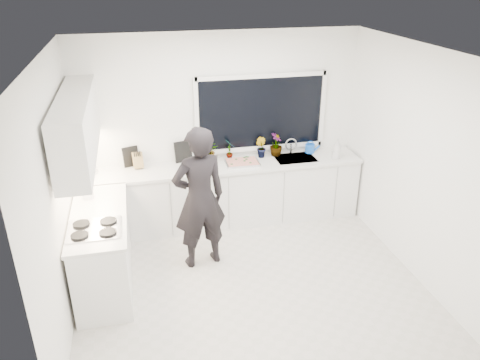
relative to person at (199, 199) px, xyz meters
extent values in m
cube|color=beige|center=(0.50, -0.50, -0.92)|extent=(4.00, 3.50, 0.02)
cube|color=white|center=(0.50, 1.26, 0.44)|extent=(4.00, 0.02, 2.70)
cube|color=white|center=(-1.51, -0.50, 0.44)|extent=(0.02, 3.50, 2.70)
cube|color=white|center=(2.51, -0.50, 0.44)|extent=(0.02, 3.50, 2.70)
cube|color=white|center=(0.50, -0.50, 1.80)|extent=(4.00, 3.50, 0.02)
cube|color=black|center=(1.10, 1.23, 0.64)|extent=(1.80, 0.02, 1.00)
cube|color=white|center=(0.50, 0.95, -0.47)|extent=(3.92, 0.58, 0.88)
cube|color=white|center=(-1.17, -0.15, -0.47)|extent=(0.58, 1.60, 0.88)
cube|color=silver|center=(0.50, 0.94, -0.01)|extent=(3.94, 0.62, 0.04)
cube|color=silver|center=(-1.17, -0.15, -0.01)|extent=(0.62, 1.60, 0.04)
cube|color=white|center=(-1.29, 0.20, 0.94)|extent=(0.34, 2.10, 0.70)
cube|color=silver|center=(1.55, 0.95, -0.04)|extent=(0.58, 0.42, 0.14)
cylinder|color=silver|center=(1.55, 1.15, 0.12)|extent=(0.03, 0.03, 0.22)
cube|color=black|center=(-1.19, -0.50, 0.03)|extent=(0.56, 0.48, 0.03)
imported|color=black|center=(0.00, 0.00, 0.00)|extent=(0.74, 0.56, 1.82)
cube|color=silver|center=(0.75, 0.92, 0.03)|extent=(0.48, 0.36, 0.03)
cube|color=red|center=(0.75, 0.92, 0.04)|extent=(0.44, 0.32, 0.01)
cylinder|color=blue|center=(1.83, 1.11, 0.08)|extent=(0.16, 0.16, 0.13)
cylinder|color=white|center=(-1.31, 1.05, 0.14)|extent=(0.14, 0.14, 0.26)
cube|color=#9B7248|center=(-0.68, 1.09, 0.12)|extent=(0.14, 0.12, 0.22)
cylinder|color=silver|center=(-1.30, 0.30, 0.09)|extent=(0.15, 0.15, 0.16)
cube|color=black|center=(-0.77, 1.19, 0.15)|extent=(0.21, 0.09, 0.28)
cube|color=black|center=(-0.05, 1.19, 0.16)|extent=(0.25, 0.08, 0.30)
imported|color=#26662D|center=(0.31, 1.11, 0.17)|extent=(0.36, 0.35, 0.32)
imported|color=#26662D|center=(0.61, 1.11, 0.16)|extent=(0.13, 0.17, 0.30)
imported|color=#26662D|center=(1.07, 1.11, 0.16)|extent=(0.18, 0.20, 0.29)
imported|color=#26662D|center=(1.30, 1.11, 0.18)|extent=(0.26, 0.26, 0.34)
imported|color=#D8BF66|center=(2.13, 0.80, 0.16)|extent=(0.16, 0.16, 0.30)
imported|color=#D8BF66|center=(2.09, 0.80, 0.10)|extent=(0.09, 0.09, 0.18)
camera|label=1|loc=(-0.66, -5.00, 2.56)|focal=35.00mm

